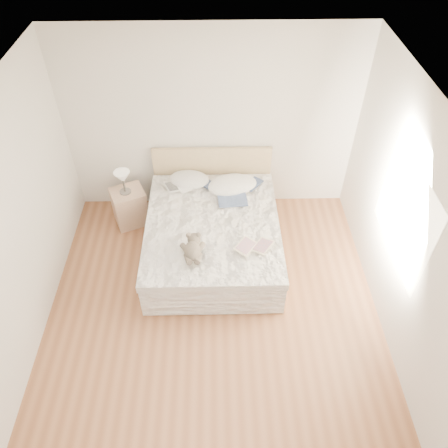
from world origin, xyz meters
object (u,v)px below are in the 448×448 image
(nightstand, at_px, (130,207))
(teddy_bear, at_px, (193,255))
(childrens_book, at_px, (254,246))
(bed, at_px, (213,234))
(photo_book, at_px, (178,187))
(table_lamp, at_px, (123,178))

(nightstand, bearing_deg, teddy_bear, -53.26)
(nightstand, height_order, childrens_book, childrens_book)
(bed, xyz_separation_m, nightstand, (-1.20, 0.61, -0.03))
(bed, relative_size, childrens_book, 5.17)
(photo_book, distance_m, childrens_book, 1.52)
(bed, xyz_separation_m, childrens_book, (0.51, -0.55, 0.32))
(bed, bearing_deg, childrens_book, -47.43)
(nightstand, distance_m, photo_book, 0.80)
(nightstand, xyz_separation_m, table_lamp, (-0.02, -0.01, 0.53))
(bed, height_order, nightstand, bed)
(bed, distance_m, photo_book, 0.83)
(table_lamp, bearing_deg, nightstand, 28.86)
(table_lamp, xyz_separation_m, childrens_book, (1.72, -1.15, -0.18))
(bed, height_order, teddy_bear, bed)
(photo_book, relative_size, teddy_bear, 0.97)
(teddy_bear, bearing_deg, bed, 68.39)
(teddy_bear, bearing_deg, photo_book, 97.60)
(nightstand, height_order, photo_book, photo_book)
(childrens_book, distance_m, teddy_bear, 0.75)
(childrens_book, bearing_deg, teddy_bear, -134.06)
(nightstand, relative_size, photo_book, 1.57)
(table_lamp, bearing_deg, photo_book, 0.60)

